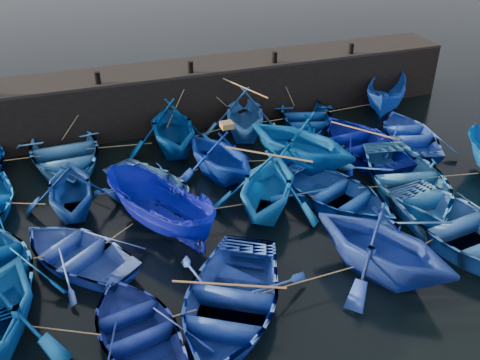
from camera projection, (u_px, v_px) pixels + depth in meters
name	position (u px, v px, depth m)	size (l,w,h in m)	color
ground	(274.00, 247.00, 17.09)	(120.00, 120.00, 0.00)	black
quay_wall	(187.00, 95.00, 24.93)	(26.00, 2.50, 2.50)	black
quay_top	(186.00, 67.00, 24.26)	(26.00, 2.50, 0.12)	black
bollard_1	(98.00, 78.00, 22.21)	(0.24, 0.24, 0.50)	black
bollard_2	(191.00, 67.00, 23.38)	(0.24, 0.24, 0.50)	black
bollard_3	(275.00, 57.00, 24.54)	(0.24, 0.24, 0.50)	black
bollard_4	(351.00, 48.00, 25.70)	(0.24, 0.24, 0.50)	black
boat_1	(64.00, 151.00, 21.44)	(4.14, 5.79, 1.20)	#2560A3
boat_2	(172.00, 127.00, 22.13)	(3.77, 4.38, 2.30)	navy
boat_3	(244.00, 113.00, 23.43)	(3.70, 4.29, 2.26)	#225AAE
boat_4	(305.00, 116.00, 24.61)	(3.46, 4.84, 1.00)	navy
boat_5	(386.00, 95.00, 25.80)	(1.75, 4.64, 1.80)	#1242A6
boat_7	(70.00, 188.00, 18.26)	(3.31, 3.84, 2.02)	navy
boat_8	(152.00, 186.00, 19.40)	(3.16, 4.41, 0.92)	#245AA1
boat_9	(220.00, 154.00, 20.31)	(3.43, 3.98, 2.10)	#062997
boat_10	(301.00, 140.00, 20.82)	(4.14, 4.80, 2.53)	#034DA2
boat_11	(363.00, 143.00, 22.24)	(3.68, 5.14, 1.07)	#000B7F
boat_12	(410.00, 134.00, 23.07)	(3.24, 4.53, 0.94)	blue
boat_14	(77.00, 252.00, 16.18)	(3.05, 4.27, 0.89)	blue
boat_15	(159.00, 210.00, 17.32)	(1.74, 4.62, 1.79)	#060F9B
boat_16	(267.00, 185.00, 18.18)	(3.75, 4.35, 2.29)	blue
boat_17	(336.00, 193.00, 18.92)	(3.45, 4.82, 1.00)	#1243A1
boat_18	(408.00, 181.00, 19.47)	(4.09, 5.72, 1.19)	#266AB7
boat_21	(138.00, 329.00, 13.52)	(3.01, 4.21, 0.87)	navy
boat_22	(229.00, 301.00, 14.20)	(3.83, 5.35, 1.11)	#1D3E9C
boat_23	(383.00, 243.00, 15.34)	(3.88, 4.50, 2.37)	#1C3BA7
boat_24	(463.00, 230.00, 16.90)	(4.06, 5.67, 1.18)	blue
wooden_crate	(227.00, 125.00, 19.80)	(0.45, 0.43, 0.22)	olive
mooring_ropes	(230.00, 153.00, 20.72)	(18.53, 11.97, 2.10)	tan
loose_oars	(282.00, 151.00, 19.06)	(10.52, 12.35, 1.28)	#99724C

